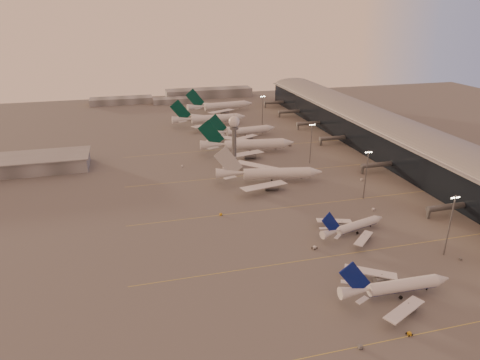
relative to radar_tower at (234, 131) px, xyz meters
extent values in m
plane|color=#4F4D4C|center=(-5.00, -120.00, -20.95)|extent=(700.00, 700.00, 0.00)
cube|color=gold|center=(25.00, -155.00, -20.94)|extent=(180.00, 0.25, 0.02)
cube|color=gold|center=(25.00, -110.00, -20.94)|extent=(180.00, 0.25, 0.02)
cube|color=gold|center=(25.00, -65.00, -20.94)|extent=(180.00, 0.25, 0.02)
cube|color=gold|center=(25.00, -20.00, -20.94)|extent=(180.00, 0.25, 0.02)
cube|color=gold|center=(25.00, 30.00, -20.94)|extent=(180.00, 0.25, 0.02)
cube|color=black|center=(103.00, -10.00, -11.95)|extent=(36.00, 360.00, 18.00)
cylinder|color=slate|center=(103.00, -10.00, -2.95)|extent=(10.08, 360.00, 10.08)
cube|color=slate|center=(103.00, -10.00, -2.75)|extent=(40.00, 362.00, 0.80)
cylinder|color=#5A5D61|center=(77.00, -92.00, -16.45)|extent=(22.00, 2.80, 2.80)
cube|color=#5A5D61|center=(67.00, -92.00, -18.75)|extent=(1.20, 1.20, 4.40)
cylinder|color=#5A5D61|center=(77.00, -34.00, -16.45)|extent=(22.00, 2.80, 2.80)
cube|color=#5A5D61|center=(67.00, -34.00, -18.75)|extent=(1.20, 1.20, 4.40)
cylinder|color=#5A5D61|center=(77.00, 22.00, -16.45)|extent=(22.00, 2.80, 2.80)
cube|color=#5A5D61|center=(67.00, 22.00, -18.75)|extent=(1.20, 1.20, 4.40)
cylinder|color=#5A5D61|center=(77.00, 64.00, -16.45)|extent=(22.00, 2.80, 2.80)
cube|color=#5A5D61|center=(67.00, 64.00, -18.75)|extent=(1.20, 1.20, 4.40)
cylinder|color=#5A5D61|center=(77.00, 106.00, -16.45)|extent=(22.00, 2.80, 2.80)
cube|color=#5A5D61|center=(67.00, 106.00, -18.75)|extent=(1.20, 1.20, 4.40)
cylinder|color=#5A5D61|center=(77.00, 146.00, -16.45)|extent=(22.00, 2.80, 2.80)
cube|color=#5A5D61|center=(67.00, 146.00, -18.75)|extent=(1.20, 1.20, 4.40)
cube|color=slate|center=(-125.00, 20.00, -16.95)|extent=(80.00, 25.00, 8.00)
cube|color=slate|center=(-125.00, 20.00, -12.75)|extent=(82.00, 27.00, 0.60)
cylinder|color=#5A5D61|center=(0.00, 0.00, -9.95)|extent=(2.60, 2.60, 22.00)
cylinder|color=#5A5D61|center=(0.00, 0.00, 1.55)|extent=(5.20, 5.20, 1.20)
sphere|color=silver|center=(0.00, 0.00, 5.45)|extent=(6.40, 6.40, 6.40)
cylinder|color=#5A5D61|center=(0.00, 0.00, 9.15)|extent=(0.16, 0.16, 2.00)
cylinder|color=#5A5D61|center=(53.00, -120.00, -8.45)|extent=(0.56, 0.56, 25.00)
cube|color=#5A5D61|center=(53.00, -120.00, 3.55)|extent=(3.60, 0.25, 0.25)
sphere|color=#FFEABF|center=(51.50, -120.00, 3.15)|extent=(0.56, 0.56, 0.56)
sphere|color=#FFEABF|center=(52.50, -120.00, 3.15)|extent=(0.56, 0.56, 0.56)
sphere|color=#FFEABF|center=(53.50, -120.00, 3.15)|extent=(0.56, 0.56, 0.56)
sphere|color=#FFEABF|center=(54.50, -120.00, 3.15)|extent=(0.56, 0.56, 0.56)
cylinder|color=#5A5D61|center=(50.00, -65.00, -8.45)|extent=(0.56, 0.56, 25.00)
cube|color=#5A5D61|center=(50.00, -65.00, 3.55)|extent=(3.60, 0.25, 0.25)
sphere|color=#FFEABF|center=(48.50, -65.00, 3.15)|extent=(0.56, 0.56, 0.56)
sphere|color=#FFEABF|center=(49.50, -65.00, 3.15)|extent=(0.56, 0.56, 0.56)
sphere|color=#FFEABF|center=(50.50, -65.00, 3.15)|extent=(0.56, 0.56, 0.56)
sphere|color=#FFEABF|center=(51.50, -65.00, 3.15)|extent=(0.56, 0.56, 0.56)
cylinder|color=#5A5D61|center=(45.00, -10.00, -8.45)|extent=(0.56, 0.56, 25.00)
cube|color=#5A5D61|center=(45.00, -10.00, 3.55)|extent=(3.60, 0.25, 0.25)
sphere|color=#FFEABF|center=(43.50, -10.00, 3.15)|extent=(0.56, 0.56, 0.56)
sphere|color=#FFEABF|center=(44.50, -10.00, 3.15)|extent=(0.56, 0.56, 0.56)
sphere|color=#FFEABF|center=(45.50, -10.00, 3.15)|extent=(0.56, 0.56, 0.56)
sphere|color=#FFEABF|center=(46.50, -10.00, 3.15)|extent=(0.56, 0.56, 0.56)
cylinder|color=#5A5D61|center=(43.00, 80.00, -8.45)|extent=(0.56, 0.56, 25.00)
cube|color=#5A5D61|center=(43.00, 80.00, 3.55)|extent=(3.60, 0.25, 0.25)
sphere|color=#FFEABF|center=(41.50, 80.00, 3.15)|extent=(0.56, 0.56, 0.56)
sphere|color=#FFEABF|center=(42.50, 80.00, 3.15)|extent=(0.56, 0.56, 0.56)
sphere|color=#FFEABF|center=(43.50, 80.00, 3.15)|extent=(0.56, 0.56, 0.56)
sphere|color=#FFEABF|center=(44.50, 80.00, 3.15)|extent=(0.56, 0.56, 0.56)
cube|color=slate|center=(-65.00, 200.00, -17.95)|extent=(60.00, 18.00, 6.00)
cube|color=slate|center=(25.00, 210.00, -16.45)|extent=(90.00, 20.00, 9.00)
cube|color=slate|center=(-15.00, 190.00, -18.45)|extent=(40.00, 15.00, 5.00)
cylinder|color=silver|center=(22.44, -137.76, -17.56)|extent=(24.52, 4.87, 4.16)
cylinder|color=navy|center=(22.44, -137.76, -18.49)|extent=(24.00, 3.69, 2.99)
cone|color=silver|center=(37.01, -138.19, -17.56)|extent=(4.85, 4.29, 4.16)
cone|color=silver|center=(5.13, -137.25, -17.04)|extent=(10.36, 4.46, 4.16)
cube|color=silver|center=(16.15, -147.81, -18.29)|extent=(17.64, 11.50, 1.31)
cylinder|color=slate|center=(19.20, -145.48, -20.18)|extent=(4.80, 2.84, 2.70)
cube|color=slate|center=(19.20, -145.48, -19.01)|extent=(0.34, 0.28, 1.66)
cube|color=silver|center=(16.75, -127.36, -18.29)|extent=(17.37, 12.30, 1.31)
cylinder|color=slate|center=(19.66, -129.87, -20.18)|extent=(4.80, 2.84, 2.70)
cube|color=slate|center=(19.66, -129.87, -19.01)|extent=(0.34, 0.28, 1.66)
cube|color=navy|center=(4.61, -137.24, -11.90)|extent=(11.41, 0.72, 12.39)
cube|color=silver|center=(5.02, -141.98, -16.94)|extent=(5.04, 3.56, 0.27)
cube|color=silver|center=(5.30, -132.53, -16.94)|extent=(5.01, 3.76, 0.27)
cylinder|color=black|center=(31.72, -138.03, -20.40)|extent=(0.55, 0.55, 1.09)
cylinder|color=black|center=(20.55, -135.30, -20.35)|extent=(1.22, 0.58, 1.20)
cylinder|color=black|center=(20.41, -140.11, -20.35)|extent=(1.22, 0.58, 1.20)
cylinder|color=silver|center=(29.57, -95.32, -18.06)|extent=(20.98, 8.83, 3.54)
cylinder|color=navy|center=(29.57, -95.32, -18.86)|extent=(20.32, 7.76, 2.55)
cone|color=silver|center=(41.54, -92.09, -18.06)|extent=(4.80, 4.46, 3.54)
cone|color=silver|center=(15.34, -99.16, -17.62)|extent=(9.33, 5.69, 3.54)
cube|color=silver|center=(26.92, -105.05, -18.68)|extent=(13.35, 12.81, 1.11)
cylinder|color=slate|center=(28.83, -102.40, -20.30)|extent=(4.48, 3.27, 2.30)
cube|color=slate|center=(28.83, -102.40, -19.30)|extent=(0.33, 0.30, 1.41)
cube|color=silver|center=(22.38, -88.25, -18.68)|extent=(15.43, 6.75, 1.11)
cylinder|color=slate|center=(25.36, -89.57, -20.30)|extent=(4.48, 3.27, 2.30)
cube|color=slate|center=(25.36, -89.57, -19.30)|extent=(0.33, 0.30, 1.41)
cube|color=navy|center=(14.92, -99.27, -13.25)|extent=(9.46, 2.84, 10.54)
cube|color=silver|center=(16.42, -103.04, -17.53)|extent=(4.02, 3.78, 0.23)
cube|color=silver|center=(14.32, -95.27, -17.53)|extent=(4.23, 2.24, 0.23)
cylinder|color=black|center=(37.19, -93.26, -20.48)|extent=(0.47, 0.47, 0.93)
cylinder|color=black|center=(27.42, -93.78, -20.44)|extent=(1.11, 0.72, 1.02)
cylinder|color=black|center=(28.49, -97.73, -20.44)|extent=(1.11, 0.72, 1.02)
cylinder|color=silver|center=(15.43, -33.16, -17.06)|extent=(36.27, 12.12, 5.60)
cylinder|color=silver|center=(15.43, -33.16, -18.32)|extent=(35.28, 10.45, 4.03)
cone|color=silver|center=(36.46, -37.10, -17.06)|extent=(7.85, 6.79, 5.60)
cone|color=silver|center=(-9.58, -28.46, -16.36)|extent=(15.81, 8.28, 5.60)
cube|color=silver|center=(4.09, -46.20, -18.04)|extent=(26.34, 13.37, 1.66)
cylinder|color=slate|center=(9.00, -43.53, -20.32)|extent=(7.49, 4.86, 3.64)
cube|color=slate|center=(9.00, -43.53, -19.02)|extent=(0.31, 0.27, 2.24)
cube|color=silver|center=(9.59, -16.89, -18.04)|extent=(23.83, 20.73, 1.66)
cylinder|color=slate|center=(13.20, -21.15, -20.32)|extent=(7.49, 4.86, 3.64)
cube|color=slate|center=(13.20, -21.15, -19.02)|extent=(0.31, 0.27, 2.24)
cube|color=#B0B3B9|center=(-10.32, -28.32, -9.74)|extent=(15.32, 3.18, 16.63)
cube|color=silver|center=(-11.15, -35.23, -16.22)|extent=(7.38, 4.35, 0.23)
cube|color=silver|center=(-8.59, -21.59, -16.22)|extent=(7.12, 6.23, 0.23)
cylinder|color=black|center=(28.82, -35.67, -20.50)|extent=(0.45, 0.45, 0.90)
cylinder|color=black|center=(12.96, -30.67, -20.45)|extent=(1.06, 0.63, 0.99)
cylinder|color=black|center=(12.22, -34.58, -20.45)|extent=(1.06, 0.63, 0.99)
cylinder|color=silver|center=(18.17, 19.01, -16.59)|extent=(38.70, 10.74, 6.17)
cylinder|color=silver|center=(18.17, 19.01, -17.98)|extent=(37.73, 8.94, 4.44)
cone|color=silver|center=(40.82, 16.25, -16.59)|extent=(8.09, 7.02, 6.17)
cone|color=silver|center=(-8.76, 22.29, -15.82)|extent=(16.66, 8.06, 6.17)
cube|color=silver|center=(6.88, 4.19, -17.67)|extent=(28.21, 15.97, 1.83)
cylinder|color=slate|center=(11.98, 7.39, -20.21)|extent=(7.83, 4.87, 4.01)
cube|color=slate|center=(11.98, 7.39, -18.75)|extent=(0.35, 0.30, 2.47)
cube|color=silver|center=(10.77, 36.11, -17.67)|extent=(26.44, 21.17, 1.83)
cylinder|color=slate|center=(14.95, 31.77, -20.21)|extent=(7.83, 4.87, 4.01)
cube|color=slate|center=(14.95, 31.77, -18.75)|extent=(0.35, 0.30, 2.47)
cube|color=#03342A|center=(-9.56, 22.39, -8.46)|extent=(16.88, 2.42, 18.25)
cube|color=silver|center=(-9.92, 14.98, -15.67)|extent=(7.90, 5.04, 0.27)
cube|color=silver|center=(-8.13, 29.67, -15.67)|extent=(7.72, 6.35, 0.27)
cylinder|color=black|center=(32.59, 17.25, -20.42)|extent=(0.53, 0.53, 1.06)
cylinder|color=black|center=(15.39, 21.70, -20.36)|extent=(1.23, 0.67, 1.17)
cylinder|color=black|center=(14.83, 17.06, -20.36)|extent=(1.23, 0.67, 1.17)
cylinder|color=silver|center=(24.09, 55.78, -17.31)|extent=(32.30, 8.90, 5.15)
cylinder|color=silver|center=(24.09, 55.78, -18.47)|extent=(31.50, 7.39, 3.71)
cone|color=silver|center=(43.01, 58.04, -17.31)|extent=(6.74, 5.84, 5.15)
cone|color=silver|center=(1.60, 53.10, -16.67)|extent=(13.90, 6.70, 5.15)
cube|color=silver|center=(17.88, 41.52, -18.21)|extent=(22.09, 17.64, 1.52)
cylinder|color=slate|center=(21.38, 45.14, -20.33)|extent=(6.53, 4.06, 3.35)
cube|color=slate|center=(21.38, 45.14, -19.11)|extent=(0.29, 0.25, 2.06)
cube|color=silver|center=(14.69, 68.18, -18.21)|extent=(23.55, 13.38, 1.52)
cylinder|color=slate|center=(18.95, 65.49, -20.33)|extent=(6.53, 4.06, 3.35)
cube|color=slate|center=(18.95, 65.49, -19.11)|extent=(0.29, 0.25, 2.06)
cube|color=#03342A|center=(0.94, 53.02, -10.52)|extent=(14.10, 1.99, 15.23)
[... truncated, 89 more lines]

